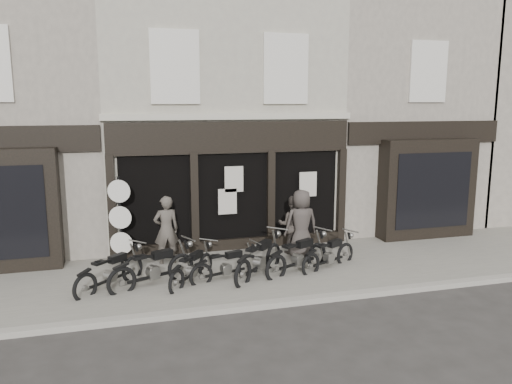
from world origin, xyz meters
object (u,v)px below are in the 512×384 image
object	(u,v)px
motorcycle_1	(153,271)
motorcycle_5	(298,259)
motorcycle_3	(226,268)
motorcycle_2	(192,271)
man_right	(301,224)
motorcycle_0	(111,275)
motorcycle_4	(259,262)
advert_sign_post	(120,224)
motorcycle_6	(329,257)
man_centre	(292,225)
man_left	(166,230)

from	to	relation	value
motorcycle_1	motorcycle_5	world-z (taller)	motorcycle_1
motorcycle_1	motorcycle_3	bearing A→B (deg)	-26.21
motorcycle_2	man_right	size ratio (longest dim) A/B	0.87
motorcycle_0	motorcycle_2	world-z (taller)	motorcycle_0
motorcycle_2	motorcycle_3	distance (m)	0.85
motorcycle_1	motorcycle_5	bearing A→B (deg)	-24.39
motorcycle_2	man_right	bearing A→B (deg)	-32.38
motorcycle_1	motorcycle_5	size ratio (longest dim) A/B	1.03
motorcycle_4	advert_sign_post	distance (m)	3.89
motorcycle_4	motorcycle_0	bearing A→B (deg)	132.60
advert_sign_post	motorcycle_4	bearing A→B (deg)	-10.27
motorcycle_0	advert_sign_post	xyz separation A→B (m)	(0.27, 1.67, 0.82)
motorcycle_0	motorcycle_3	bearing A→B (deg)	-46.86
motorcycle_2	motorcycle_6	size ratio (longest dim) A/B	0.89
motorcycle_4	man_centre	distance (m)	2.14
motorcycle_2	man_centre	distance (m)	3.54
motorcycle_5	advert_sign_post	bearing A→B (deg)	130.68
motorcycle_1	motorcycle_3	size ratio (longest dim) A/B	1.13
motorcycle_4	motorcycle_5	bearing A→B (deg)	-45.11
motorcycle_3	motorcycle_5	size ratio (longest dim) A/B	0.91
motorcycle_4	motorcycle_5	size ratio (longest dim) A/B	0.89
motorcycle_3	man_right	bearing A→B (deg)	8.42
motorcycle_4	motorcycle_6	distance (m)	1.95
motorcycle_6	man_left	world-z (taller)	man_left
man_left	man_centre	world-z (taller)	man_left
motorcycle_1	man_centre	distance (m)	4.38
man_left	motorcycle_4	bearing A→B (deg)	138.51
motorcycle_6	motorcycle_1	bearing A→B (deg)	154.39
motorcycle_2	advert_sign_post	xyz separation A→B (m)	(-1.65, 1.80, 0.84)
motorcycle_1	motorcycle_5	xyz separation A→B (m)	(3.70, 0.02, -0.01)
motorcycle_2	motorcycle_3	world-z (taller)	motorcycle_2
motorcycle_0	motorcycle_2	size ratio (longest dim) A/B	1.02
motorcycle_6	man_centre	world-z (taller)	man_centre
motorcycle_5	man_left	world-z (taller)	man_left
motorcycle_2	motorcycle_4	size ratio (longest dim) A/B	0.91
motorcycle_1	motorcycle_6	xyz separation A→B (m)	(4.60, 0.07, -0.05)
motorcycle_4	man_right	bearing A→B (deg)	-10.17
motorcycle_0	motorcycle_3	xyz separation A→B (m)	(2.77, -0.17, -0.03)
motorcycle_0	motorcycle_1	bearing A→B (deg)	-50.37
man_left	man_right	xyz separation A→B (m)	(3.71, -0.47, 0.04)
motorcycle_0	man_left	bearing A→B (deg)	1.25
motorcycle_4	motorcycle_6	world-z (taller)	motorcycle_4
motorcycle_4	motorcycle_6	xyz separation A→B (m)	(1.95, 0.06, -0.06)
motorcycle_1	motorcycle_2	xyz separation A→B (m)	(0.93, -0.01, -0.06)
motorcycle_5	man_left	size ratio (longest dim) A/B	1.13
motorcycle_1	advert_sign_post	bearing A→B (deg)	87.19
motorcycle_1	motorcycle_0	bearing A→B (deg)	148.31
motorcycle_1	motorcycle_4	bearing A→B (deg)	-24.49
motorcycle_3	man_left	world-z (taller)	man_left
motorcycle_6	man_right	distance (m)	1.31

